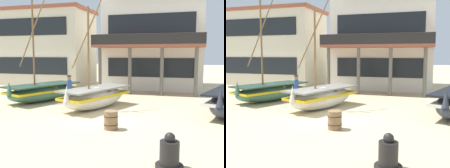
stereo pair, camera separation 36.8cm
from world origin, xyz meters
TOP-DOWN VIEW (x-y plane):
  - ground_plane at (0.00, 0.00)m, footprint 120.00×120.00m
  - fishing_boat_near_left at (-1.14, 1.87)m, footprint 2.88×4.59m
  - fishing_boat_centre_large at (-4.90, 2.97)m, footprint 3.27×4.88m
  - fisherman_by_hull at (-2.59, 1.81)m, footprint 0.38×0.42m
  - capstan_winch at (3.07, -4.47)m, footprint 0.69×0.69m
  - wooden_barrel at (0.72, -1.59)m, footprint 0.56×0.56m
  - harbor_building_main at (0.60, 12.16)m, footprint 8.00×8.80m
  - harbor_building_annex at (-10.02, 11.48)m, footprint 9.59×5.32m

SIDE VIEW (x-z plane):
  - ground_plane at x=0.00m, z-range 0.00..0.00m
  - wooden_barrel at x=0.72m, z-range 0.00..0.70m
  - capstan_winch at x=3.07m, z-range -0.10..0.81m
  - fishing_boat_centre_large at x=-4.90m, z-range -2.49..3.65m
  - fishing_boat_near_left at x=-1.14m, z-range -2.27..3.48m
  - fisherman_by_hull at x=-2.59m, z-range -0.01..1.68m
  - harbor_building_annex at x=-10.02m, z-range 0.01..6.85m
  - harbor_building_main at x=0.60m, z-range -0.01..10.05m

